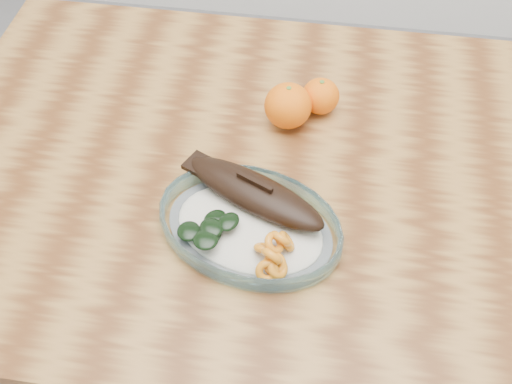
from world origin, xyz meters
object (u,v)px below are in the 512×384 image
plated_meal (250,223)px  orange_right (321,96)px  orange_left (288,106)px  dining_table (290,209)px

plated_meal → orange_right: bearing=89.7°
plated_meal → orange_left: size_ratio=7.73×
dining_table → orange_left: bearing=101.2°
plated_meal → dining_table: bearing=85.0°
dining_table → plated_meal: bearing=-110.5°
orange_right → dining_table: bearing=-101.5°
plated_meal → orange_right: 0.29m
dining_table → plated_meal: 0.18m
dining_table → orange_left: 0.18m
dining_table → plated_meal: plated_meal is taller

